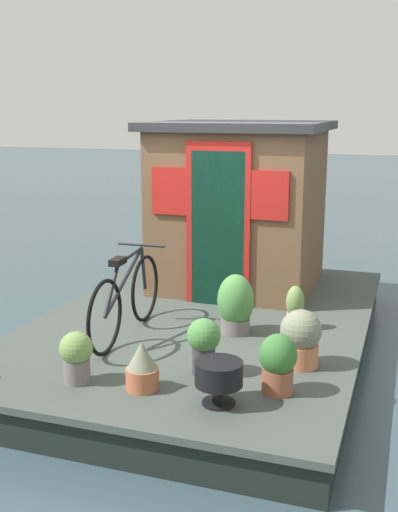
{
  "coord_description": "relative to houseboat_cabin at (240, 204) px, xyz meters",
  "views": [
    {
      "loc": [
        -6.01,
        -1.98,
        2.51
      ],
      "look_at": [
        -0.2,
        0.0,
        1.07
      ],
      "focal_mm": 44.29,
      "sensor_mm": 36.0,
      "label": 1
    }
  ],
  "objects": [
    {
      "name": "houseboat_deck",
      "position": [
        -1.33,
        0.0,
        -1.19
      ],
      "size": [
        4.89,
        3.3,
        0.37
      ],
      "color": "#424C47",
      "rests_on": "ground_plane"
    },
    {
      "name": "potted_plant_ivy",
      "position": [
        -2.72,
        -0.45,
        -0.73
      ],
      "size": [
        0.28,
        0.28,
        0.47
      ],
      "color": "#38383D",
      "rests_on": "houseboat_deck"
    },
    {
      "name": "houseboat_cabin",
      "position": [
        0.0,
        0.0,
        0.0
      ],
      "size": [
        1.96,
        2.02,
        1.99
      ],
      "color": "brown",
      "rests_on": "houseboat_deck"
    },
    {
      "name": "ground_plane",
      "position": [
        -1.33,
        0.0,
        -1.37
      ],
      "size": [
        60.0,
        60.0,
        0.0
      ],
      "primitive_type": "plane",
      "color": "#384C54"
    },
    {
      "name": "bicycle",
      "position": [
        -2.12,
        0.53,
        -0.62
      ],
      "size": [
        1.64,
        0.5,
        0.82
      ],
      "color": "black",
      "rests_on": "houseboat_deck"
    },
    {
      "name": "potted_plant_mint",
      "position": [
        -2.31,
        -1.17,
        -0.75
      ],
      "size": [
        0.35,
        0.35,
        0.5
      ],
      "color": "#C6754C",
      "rests_on": "houseboat_deck"
    },
    {
      "name": "potted_plant_succulent",
      "position": [
        -1.4,
        -0.96,
        -0.78
      ],
      "size": [
        0.18,
        0.18,
        0.44
      ],
      "color": "#C6754C",
      "rests_on": "houseboat_deck"
    },
    {
      "name": "potted_plant_lavender",
      "position": [
        -3.16,
        -0.09,
        -0.82
      ],
      "size": [
        0.26,
        0.26,
        0.39
      ],
      "color": "#B2603D",
      "rests_on": "houseboat_deck"
    },
    {
      "name": "potted_plant_thyme",
      "position": [
        -3.21,
        0.46,
        -0.78
      ],
      "size": [
        0.27,
        0.27,
        0.42
      ],
      "color": "slate",
      "rests_on": "houseboat_deck"
    },
    {
      "name": "charcoal_grill",
      "position": [
        -3.21,
        -0.73,
        -0.77
      ],
      "size": [
        0.36,
        0.36,
        0.33
      ],
      "color": "black",
      "rests_on": "houseboat_deck"
    },
    {
      "name": "potted_plant_fern",
      "position": [
        -2.88,
        -1.1,
        -0.76
      ],
      "size": [
        0.29,
        0.29,
        0.47
      ],
      "color": "#935138",
      "rests_on": "houseboat_deck"
    },
    {
      "name": "potted_plant_geranium",
      "position": [
        -1.7,
        -0.43,
        -0.71
      ],
      "size": [
        0.36,
        0.36,
        0.59
      ],
      "color": "slate",
      "rests_on": "houseboat_deck"
    }
  ]
}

